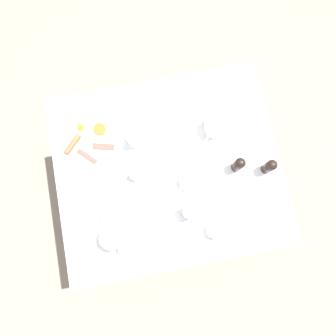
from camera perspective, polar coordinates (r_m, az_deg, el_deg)
ground_plane at (r=2.32m, az=-0.00°, el=-3.63°), size 8.00×8.00×0.00m
table at (r=1.63m, az=-0.00°, el=-0.64°), size 1.07×0.92×0.77m
breakfast_plate at (r=1.62m, az=-13.68°, el=4.61°), size 0.29×0.29×0.04m
teapot_near at (r=1.50m, az=-9.51°, el=-11.76°), size 0.11×0.19×0.13m
teapot_far at (r=1.57m, az=8.29°, el=7.39°), size 0.15×0.15×0.13m
teacup_with_saucer_left at (r=1.52m, az=8.13°, el=-10.61°), size 0.14×0.14×0.06m
teacup_with_saucer_right at (r=1.53m, az=3.38°, el=-2.44°), size 0.14×0.14×0.06m
water_glass_tall at (r=1.49m, az=3.76°, el=-7.61°), size 0.07×0.07×0.10m
water_glass_short at (r=1.55m, az=-5.94°, el=5.02°), size 0.07×0.07×0.10m
creamer_jug at (r=1.53m, az=-5.66°, el=-1.20°), size 0.08×0.06×0.06m
pepper_grinder at (r=1.56m, az=17.28°, el=0.27°), size 0.05×0.05×0.12m
salt_grinder at (r=1.53m, az=12.20°, el=0.59°), size 0.05×0.05×0.12m
fork_by_plate at (r=1.57m, az=13.42°, el=-7.45°), size 0.10×0.14×0.00m
knife_by_plate at (r=1.59m, az=-0.37°, el=4.72°), size 0.15×0.15×0.00m
spoon_for_tea at (r=1.53m, az=-1.67°, el=-13.53°), size 0.13×0.07×0.00m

